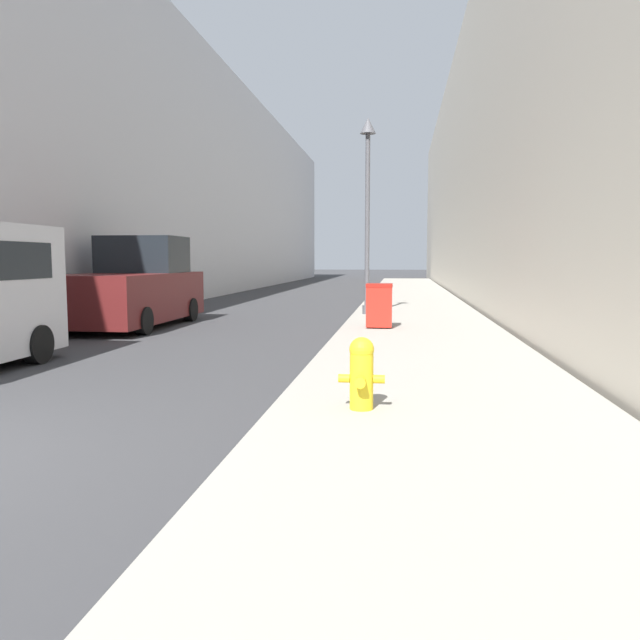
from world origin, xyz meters
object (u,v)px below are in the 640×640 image
Objects in this scene: lamppost at (368,187)px; pickup_truck at (132,289)px; fire_hydrant at (362,371)px; trash_bin at (379,305)px.

pickup_truck is (-5.83, -2.86, -2.81)m from lamppost.
pickup_truck is at bearing 126.36° from fire_hydrant.
fire_hydrant is 0.75× the size of trash_bin.
pickup_truck reaches higher than trash_bin.
pickup_truck is at bearing -153.84° from lamppost.
lamppost is 7.07m from pickup_truck.
lamppost is at bearing 26.16° from pickup_truck.
trash_bin is 0.18× the size of lamppost.
lamppost is (-0.48, 3.63, 3.11)m from trash_bin.
trash_bin is 6.36m from pickup_truck.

